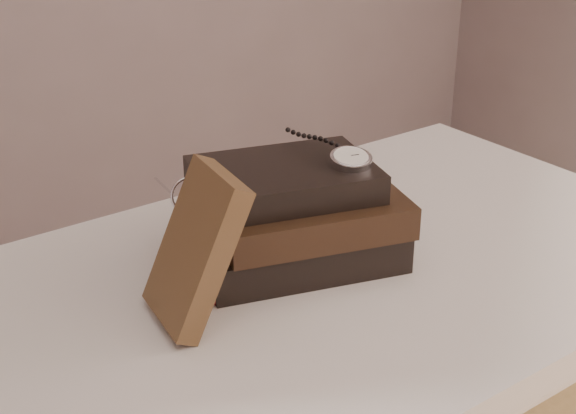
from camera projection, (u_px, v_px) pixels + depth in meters
table at (331, 325)px, 1.09m from camera, size 1.00×0.60×0.75m
book_stack at (296, 217)px, 1.04m from camera, size 0.29×0.24×0.13m
journal at (196, 248)px, 0.91m from camera, size 0.11×0.12×0.17m
pocket_watch at (348, 157)px, 1.02m from camera, size 0.07×0.16×0.02m
eyeglasses at (209, 191)px, 1.08m from camera, size 0.14×0.15×0.05m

